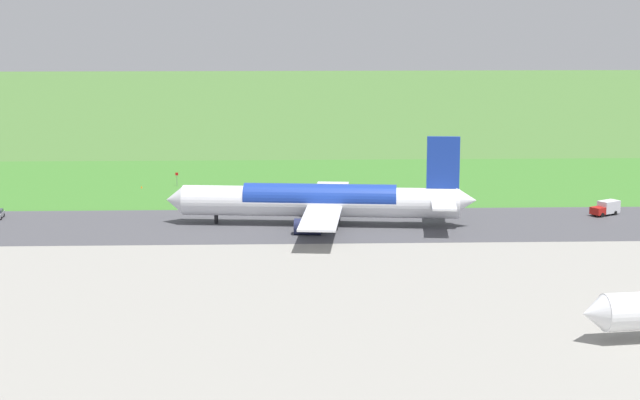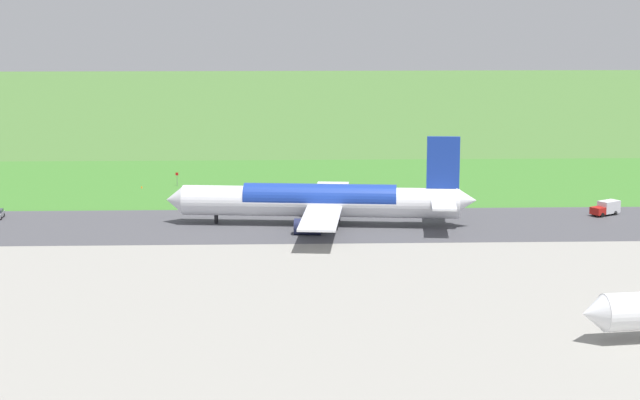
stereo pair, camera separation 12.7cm
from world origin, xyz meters
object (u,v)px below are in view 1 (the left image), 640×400
(service_truck_baggage, at_px, (606,208))
(no_stopping_sign, at_px, (177,178))
(traffic_cone_orange, at_px, (142,187))
(airliner_main, at_px, (322,201))

(service_truck_baggage, relative_size, no_stopping_sign, 2.11)
(service_truck_baggage, xyz_separation_m, traffic_cone_orange, (88.15, -31.44, -1.13))
(traffic_cone_orange, bearing_deg, airliner_main, 133.38)
(airliner_main, bearing_deg, service_truck_baggage, -172.52)
(airliner_main, height_order, service_truck_baggage, airliner_main)
(airliner_main, relative_size, traffic_cone_orange, 98.43)
(no_stopping_sign, height_order, traffic_cone_orange, no_stopping_sign)
(no_stopping_sign, distance_m, traffic_cone_orange, 7.65)
(service_truck_baggage, height_order, no_stopping_sign, no_stopping_sign)
(no_stopping_sign, bearing_deg, service_truck_baggage, 157.38)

